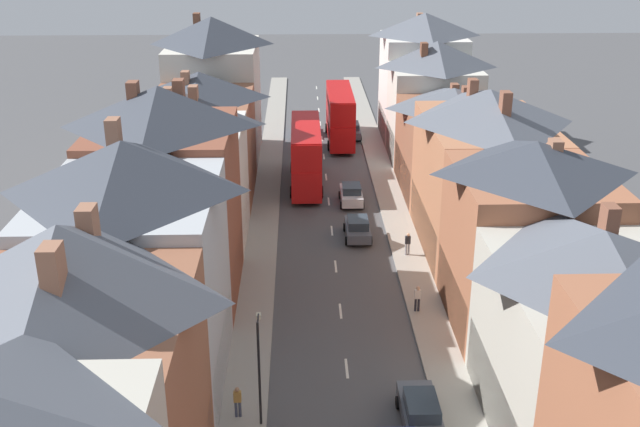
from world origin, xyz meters
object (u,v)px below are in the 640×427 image
Objects in this scene: double_decker_bus_mid_street at (340,115)px; street_lamp at (259,365)px; double_decker_bus_lead at (306,154)px; car_near_blue at (352,130)px; pedestrian_mid_right at (238,400)px; pedestrian_far_right at (408,243)px; car_parked_left_a at (358,228)px; pedestrian_far_left at (417,297)px; car_mid_black at (351,194)px; car_parked_left_b at (421,412)px; car_far_grey at (304,127)px.

double_decker_bus_mid_street is 45.77m from street_lamp.
car_near_blue is at bearing 71.15° from double_decker_bus_lead.
pedestrian_far_right is (10.33, 17.40, 0.00)m from pedestrian_mid_right.
car_near_blue is 1.07× the size of car_parked_left_a.
double_decker_bus_lead is at bearing 105.82° from pedestrian_far_left.
car_near_blue is at bearing 86.06° from car_mid_black.
street_lamp is (-7.35, 0.38, 2.44)m from car_parked_left_b.
double_decker_bus_lead is at bearing 107.66° from car_parked_left_a.
double_decker_bus_lead is 6.71× the size of pedestrian_far_right.
pedestrian_mid_right is at bearing -100.33° from car_near_blue.
car_parked_left_a is 0.91× the size of car_parked_left_b.
street_lamp is (-2.44, -32.35, 0.43)m from double_decker_bus_lead.
car_parked_left_b is at bearing -84.24° from car_far_grey.
double_decker_bus_mid_street is at bearing 96.62° from pedestrian_far_right.
car_parked_left_b is at bearing -2.95° from street_lamp.
pedestrian_far_left reaches higher than car_far_grey.
pedestrian_far_right reaches higher than car_parked_left_a.
pedestrian_far_left is 1.00× the size of pedestrian_far_right.
pedestrian_far_right is at bearing -86.26° from car_near_blue.
car_mid_black is 20.69m from car_far_grey.
pedestrian_mid_right is (-3.54, -47.81, 0.22)m from car_far_grey.
pedestrian_far_right is at bearing 86.39° from pedestrian_far_left.
car_near_blue is 25.75m from car_parked_left_a.
pedestrian_far_left and pedestrian_far_right have the same top height.
double_decker_bus_lead is 16.15m from pedestrian_far_right.
pedestrian_far_left is at bearing -80.62° from car_far_grey.
double_decker_bus_mid_street is 35.44m from pedestrian_far_left.
pedestrian_far_right is (3.20, -27.55, -1.78)m from double_decker_bus_mid_street.
car_near_blue is 18.91m from car_mid_black.
car_parked_left_b is at bearing -88.36° from double_decker_bus_mid_street.
double_decker_bus_mid_street is 17.62m from car_mid_black.
car_far_grey is (-3.59, 2.87, -2.00)m from double_decker_bus_mid_street.
car_parked_left_b is (1.31, -45.74, -2.01)m from double_decker_bus_mid_street.
street_lamp is at bearing -94.32° from double_decker_bus_lead.
pedestrian_far_left is at bearing -93.61° from pedestrian_far_right.
pedestrian_far_left is (9.84, 9.66, 0.00)m from pedestrian_mid_right.
car_parked_left_a is at bearing -89.98° from double_decker_bus_mid_street.
pedestrian_far_left is at bearing 44.46° from pedestrian_mid_right.
car_far_grey is at bearing 100.02° from car_mid_black.
car_parked_left_a is at bearing 103.87° from pedestrian_far_left.
pedestrian_far_left reaches higher than car_parked_left_a.
street_lamp is at bearing -102.25° from car_mid_black.
car_far_grey is (-3.60, 27.21, 0.02)m from car_parked_left_a.
car_far_grey is (0.01, 15.88, -2.00)m from double_decker_bus_lead.
pedestrian_mid_right is 13.79m from pedestrian_far_left.
double_decker_bus_lead reaches higher than pedestrian_far_right.
pedestrian_far_right is at bearing 62.59° from street_lamp.
car_parked_left_b is at bearing -95.93° from pedestrian_far_right.
double_decker_bus_lead is 2.63× the size of car_far_grey.
pedestrian_far_left is at bearing 82.36° from car_parked_left_b.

